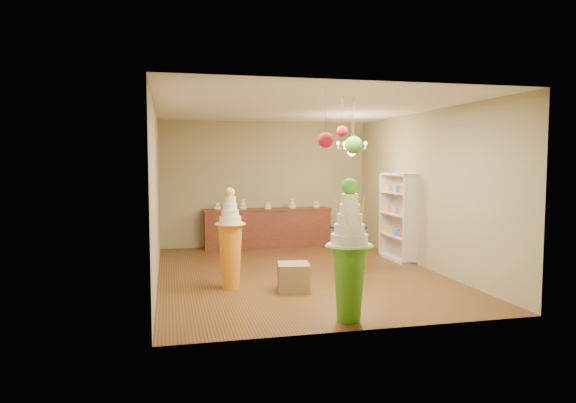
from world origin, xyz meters
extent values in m
plane|color=#533316|center=(0.00, 0.00, 0.00)|extent=(6.50, 6.50, 0.00)
plane|color=silver|center=(0.00, 0.00, 3.00)|extent=(6.50, 6.50, 0.00)
cube|color=#958B65|center=(0.00, 3.25, 1.50)|extent=(5.00, 0.04, 3.00)
cube|color=#958B65|center=(0.00, -3.25, 1.50)|extent=(5.00, 0.04, 3.00)
cube|color=#958B65|center=(-2.50, 0.00, 1.50)|extent=(0.04, 6.50, 3.00)
cube|color=#958B65|center=(2.50, 0.00, 1.50)|extent=(0.04, 6.50, 3.00)
cone|color=#54B027|center=(-0.06, -2.85, 0.48)|extent=(0.52, 0.52, 0.97)
cylinder|color=silver|center=(-0.06, -2.85, 0.98)|extent=(0.70, 0.70, 0.03)
cylinder|color=silver|center=(-0.06, -2.85, 1.06)|extent=(0.57, 0.57, 0.13)
cylinder|color=silver|center=(-0.06, -2.85, 1.19)|extent=(0.47, 0.47, 0.13)
cylinder|color=silver|center=(-0.06, -2.85, 1.32)|extent=(0.38, 0.38, 0.13)
cylinder|color=silver|center=(-0.06, -2.85, 1.45)|extent=(0.31, 0.31, 0.13)
cylinder|color=silver|center=(-0.06, -2.85, 1.58)|extent=(0.26, 0.26, 0.13)
sphere|color=green|center=(-0.06, -2.85, 1.73)|extent=(0.21, 0.21, 0.21)
cone|color=orange|center=(-1.34, -0.82, 0.52)|extent=(0.40, 0.40, 1.04)
cylinder|color=silver|center=(-1.34, -0.82, 1.05)|extent=(0.48, 0.48, 0.03)
cylinder|color=silver|center=(-1.34, -0.82, 1.12)|extent=(0.36, 0.36, 0.11)
cylinder|color=silver|center=(-1.34, -0.82, 1.23)|extent=(0.29, 0.29, 0.11)
cylinder|color=silver|center=(-1.34, -0.82, 1.33)|extent=(0.23, 0.23, 0.11)
cylinder|color=silver|center=(-1.34, -0.82, 1.44)|extent=(0.18, 0.18, 0.11)
sphere|color=yellow|center=(-1.34, -0.82, 1.56)|extent=(0.15, 0.15, 0.15)
cube|color=olive|center=(-0.39, -1.23, 0.22)|extent=(0.56, 0.56, 0.44)
cube|color=#5F2A1E|center=(0.00, 2.97, 0.45)|extent=(3.00, 0.50, 0.90)
cube|color=#5F2A1E|center=(0.00, 2.97, 0.91)|extent=(3.04, 0.54, 0.03)
cylinder|color=silver|center=(-1.20, 2.97, 1.00)|extent=(0.18, 0.18, 0.16)
cylinder|color=silver|center=(-0.60, 2.97, 1.04)|extent=(0.18, 0.18, 0.24)
cylinder|color=silver|center=(0.00, 2.97, 1.00)|extent=(0.18, 0.18, 0.16)
cylinder|color=silver|center=(0.60, 2.97, 1.04)|extent=(0.18, 0.18, 0.24)
cylinder|color=silver|center=(1.20, 2.97, 1.00)|extent=(0.18, 0.18, 0.16)
cube|color=beige|center=(2.48, 0.80, 0.90)|extent=(0.04, 1.20, 1.80)
cube|color=beige|center=(2.32, 0.80, 0.50)|extent=(0.30, 1.14, 0.03)
cube|color=beige|center=(2.32, 0.80, 0.95)|extent=(0.30, 1.14, 0.03)
cube|color=beige|center=(2.32, 0.80, 1.40)|extent=(0.30, 1.14, 0.03)
cylinder|color=black|center=(0.91, -0.15, 0.02)|extent=(0.54, 0.54, 0.05)
cylinder|color=black|center=(0.91, -0.15, 0.43)|extent=(0.11, 0.11, 0.85)
cylinder|color=black|center=(0.91, -0.15, 0.85)|extent=(0.81, 0.81, 0.05)
imported|color=beige|center=(0.91, -0.15, 0.96)|extent=(0.20, 0.20, 0.16)
cylinder|color=#42392F|center=(-0.25, -2.44, 2.67)|extent=(0.01, 0.01, 0.67)
sphere|color=red|center=(-0.25, -2.44, 2.33)|extent=(0.20, 0.20, 0.20)
cylinder|color=#42392F|center=(0.42, -1.69, 2.65)|extent=(0.01, 0.01, 0.71)
sphere|color=green|center=(0.42, -1.69, 2.29)|extent=(0.27, 0.27, 0.27)
cylinder|color=#42392F|center=(0.14, -1.96, 2.74)|extent=(0.01, 0.01, 0.52)
sphere|color=red|center=(0.14, -1.96, 2.48)|extent=(0.16, 0.16, 0.16)
cylinder|color=#DA884C|center=(1.39, 1.03, 2.75)|extent=(0.02, 0.02, 0.50)
cylinder|color=#DA884C|center=(1.39, 1.03, 2.45)|extent=(0.10, 0.10, 0.30)
sphere|color=#F3BF85|center=(1.39, 1.03, 2.25)|extent=(0.18, 0.18, 0.18)
camera|label=1|loc=(-2.29, -8.98, 2.05)|focal=32.00mm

